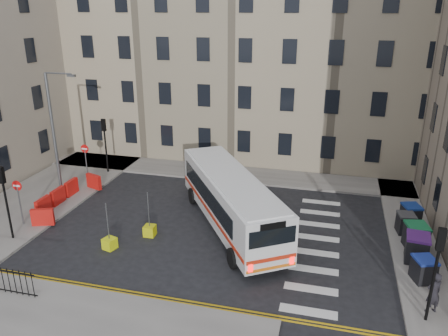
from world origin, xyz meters
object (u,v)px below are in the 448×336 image
at_px(bus, 231,198).
at_px(wheelie_bin_a, 424,269).
at_px(wheelie_bin_c, 416,236).
at_px(wheelie_bin_d, 406,223).
at_px(streetlamp, 54,133).
at_px(bollard_chevron, 150,231).
at_px(pedestrian, 434,293).
at_px(bollard_yellow, 110,243).
at_px(wheelie_bin_b, 417,248).
at_px(wheelie_bin_e, 411,215).

xyz_separation_m(bus, wheelie_bin_a, (9.81, -3.14, -1.06)).
relative_size(wheelie_bin_c, wheelie_bin_d, 1.23).
xyz_separation_m(streetlamp, bollard_chevron, (8.00, -3.66, -4.04)).
bearing_deg(streetlamp, bollard_chevron, -24.60).
relative_size(wheelie_bin_c, pedestrian, 0.76).
height_order(wheelie_bin_c, pedestrian, pedestrian).
bearing_deg(bollard_yellow, wheelie_bin_b, 9.45).
xyz_separation_m(bus, wheelie_bin_b, (9.75, -1.43, -0.94)).
height_order(streetlamp, wheelie_bin_e, streetlamp).
relative_size(wheelie_bin_d, bollard_chevron, 1.89).
xyz_separation_m(pedestrian, bollard_chevron, (-13.86, 3.27, -0.77)).
bearing_deg(wheelie_bin_b, wheelie_bin_c, 90.56).
bearing_deg(streetlamp, bollard_yellow, -40.01).
bearing_deg(bus, bollard_yellow, -177.27).
distance_m(wheelie_bin_b, pedestrian, 4.00).
relative_size(pedestrian, bollard_yellow, 3.06).
distance_m(bus, wheelie_bin_b, 9.89).
bearing_deg(streetlamp, wheelie_bin_a, -12.00).
bearing_deg(wheelie_bin_a, wheelie_bin_d, 74.37).
bearing_deg(bus, wheelie_bin_c, -33.74).
relative_size(wheelie_bin_a, bollard_yellow, 2.10).
xyz_separation_m(wheelie_bin_c, bollard_chevron, (-13.96, -2.00, -0.52)).
relative_size(bus, wheelie_bin_b, 7.90).
distance_m(wheelie_bin_b, wheelie_bin_e, 4.06).
distance_m(wheelie_bin_b, wheelie_bin_d, 2.93).
relative_size(streetlamp, wheelie_bin_c, 5.84).
height_order(wheelie_bin_b, pedestrian, pedestrian).
bearing_deg(pedestrian, wheelie_bin_d, -116.89).
bearing_deg(bollard_chevron, bus, 27.80).
xyz_separation_m(streetlamp, pedestrian, (21.86, -6.94, -3.27)).
height_order(wheelie_bin_e, pedestrian, pedestrian).
relative_size(wheelie_bin_a, pedestrian, 0.69).
bearing_deg(wheelie_bin_d, bus, -179.33).
distance_m(streetlamp, bollard_chevron, 9.68).
bearing_deg(wheelie_bin_b, bollard_chevron, -170.36).
height_order(wheelie_bin_a, bollard_yellow, wheelie_bin_a).
distance_m(wheelie_bin_a, bollard_chevron, 13.92).
xyz_separation_m(streetlamp, wheelie_bin_e, (22.07, 1.11, -3.59)).
height_order(wheelie_bin_b, wheelie_bin_c, wheelie_bin_b).
height_order(bus, wheelie_bin_a, bus).
height_order(streetlamp, bollard_chevron, streetlamp).
height_order(streetlamp, wheelie_bin_d, streetlamp).
distance_m(bus, wheelie_bin_d, 9.77).
relative_size(wheelie_bin_e, bollard_yellow, 2.15).
xyz_separation_m(pedestrian, bollard_yellow, (-15.32, 1.45, -0.77)).
relative_size(wheelie_bin_b, bollard_yellow, 2.30).
bearing_deg(wheelie_bin_d, wheelie_bin_a, -95.55).
height_order(wheelie_bin_a, bollard_chevron, wheelie_bin_a).
distance_m(wheelie_bin_c, pedestrian, 5.28).
xyz_separation_m(wheelie_bin_d, pedestrian, (0.19, -6.92, 0.35)).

